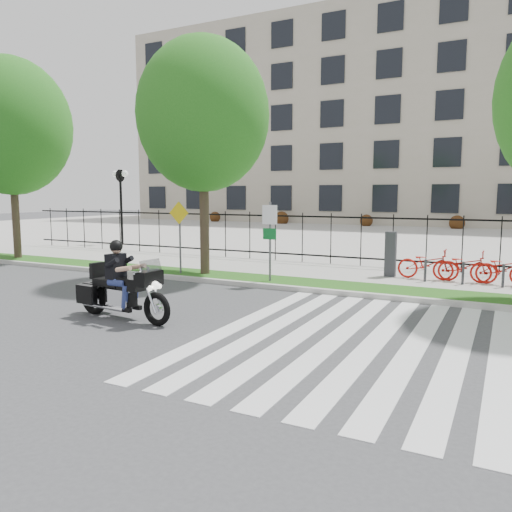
% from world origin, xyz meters
% --- Properties ---
extents(ground, '(120.00, 120.00, 0.00)m').
position_xyz_m(ground, '(0.00, 0.00, 0.00)').
color(ground, '#3C3C3F').
rests_on(ground, ground).
extents(curb, '(60.00, 0.20, 0.15)m').
position_xyz_m(curb, '(0.00, 4.10, 0.07)').
color(curb, '#AEADA4').
rests_on(curb, ground).
extents(grass_verge, '(60.00, 1.50, 0.15)m').
position_xyz_m(grass_verge, '(0.00, 4.95, 0.07)').
color(grass_verge, '#1F5214').
rests_on(grass_verge, ground).
extents(sidewalk, '(60.00, 3.50, 0.15)m').
position_xyz_m(sidewalk, '(0.00, 7.45, 0.07)').
color(sidewalk, '#A29E97').
rests_on(sidewalk, ground).
extents(plaza, '(80.00, 34.00, 0.10)m').
position_xyz_m(plaza, '(0.00, 25.00, 0.05)').
color(plaza, '#A29E97').
rests_on(plaza, ground).
extents(crosswalk_stripes, '(5.70, 8.00, 0.01)m').
position_xyz_m(crosswalk_stripes, '(4.83, 0.00, 0.01)').
color(crosswalk_stripes, silver).
rests_on(crosswalk_stripes, ground).
extents(iron_fence, '(30.00, 0.06, 2.00)m').
position_xyz_m(iron_fence, '(0.00, 9.20, 1.15)').
color(iron_fence, black).
rests_on(iron_fence, sidewalk).
extents(office_building, '(60.00, 21.90, 20.15)m').
position_xyz_m(office_building, '(0.00, 44.92, 9.97)').
color(office_building, '#A39883').
rests_on(office_building, ground).
extents(lamp_post_left, '(1.06, 0.70, 4.25)m').
position_xyz_m(lamp_post_left, '(-12.00, 12.00, 3.21)').
color(lamp_post_left, black).
rests_on(lamp_post_left, ground).
extents(street_tree_0, '(5.02, 5.02, 8.46)m').
position_xyz_m(street_tree_0, '(-11.57, 4.95, 5.71)').
color(street_tree_0, '#36281D').
rests_on(street_tree_0, grass_verge).
extents(street_tree_1, '(4.46, 4.46, 7.94)m').
position_xyz_m(street_tree_1, '(-1.93, 4.95, 5.51)').
color(street_tree_1, '#36281D').
rests_on(street_tree_1, grass_verge).
extents(sign_pole_regulatory, '(0.50, 0.09, 2.50)m').
position_xyz_m(sign_pole_regulatory, '(0.74, 4.58, 1.74)').
color(sign_pole_regulatory, '#59595B').
rests_on(sign_pole_regulatory, grass_verge).
extents(sign_pole_warning, '(0.78, 0.09, 2.49)m').
position_xyz_m(sign_pole_warning, '(-2.71, 4.58, 1.74)').
color(sign_pole_warning, '#59595B').
rests_on(sign_pole_warning, grass_verge).
extents(motorcycle_rider, '(2.88, 0.93, 2.22)m').
position_xyz_m(motorcycle_rider, '(-0.46, -0.82, 0.74)').
color(motorcycle_rider, black).
rests_on(motorcycle_rider, ground).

